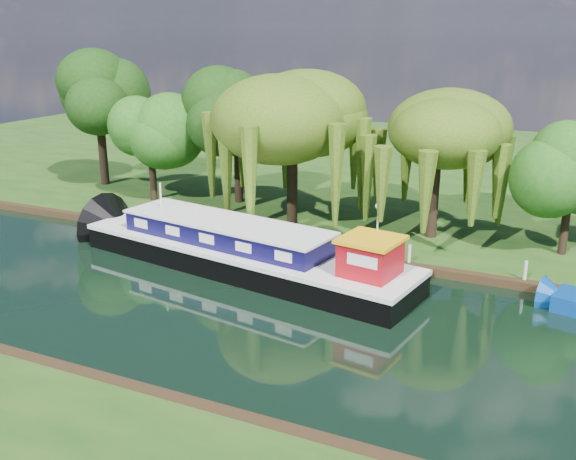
% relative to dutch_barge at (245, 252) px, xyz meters
% --- Properties ---
extents(ground, '(120.00, 120.00, 0.00)m').
position_rel_dutch_barge_xyz_m(ground, '(5.18, -4.65, -1.05)').
color(ground, black).
extents(far_bank, '(120.00, 52.00, 0.45)m').
position_rel_dutch_barge_xyz_m(far_bank, '(5.18, 29.35, -0.83)').
color(far_bank, '#173F11').
rests_on(far_bank, ground).
extents(dutch_barge, '(20.58, 7.68, 4.24)m').
position_rel_dutch_barge_xyz_m(dutch_barge, '(0.00, 0.00, 0.00)').
color(dutch_barge, black).
rests_on(dutch_barge, ground).
extents(red_dinghy, '(3.89, 3.18, 0.71)m').
position_rel_dutch_barge_xyz_m(red_dinghy, '(-7.88, 1.61, -1.05)').
color(red_dinghy, '#9D0B14').
rests_on(red_dinghy, ground).
extents(willow_left, '(7.77, 7.77, 9.31)m').
position_rel_dutch_barge_xyz_m(willow_left, '(-0.77, 7.93, 6.16)').
color(willow_left, black).
rests_on(willow_left, far_bank).
extents(willow_right, '(6.58, 6.58, 8.01)m').
position_rel_dutch_barge_xyz_m(willow_right, '(8.19, 8.81, 5.24)').
color(willow_right, black).
rests_on(willow_right, far_bank).
extents(tree_far_left, '(4.70, 4.70, 7.57)m').
position_rel_dutch_barge_xyz_m(tree_far_left, '(-12.51, 8.84, 4.59)').
color(tree_far_left, black).
rests_on(tree_far_left, far_bank).
extents(tree_far_back, '(5.74, 5.74, 9.66)m').
position_rel_dutch_barge_xyz_m(tree_far_back, '(-19.24, 11.37, 6.13)').
color(tree_far_back, black).
rests_on(tree_far_back, far_bank).
extents(tree_far_mid, '(5.42, 5.42, 8.87)m').
position_rel_dutch_barge_xyz_m(tree_far_mid, '(-6.51, 11.07, 5.51)').
color(tree_far_mid, black).
rests_on(tree_far_mid, far_bank).
extents(tree_far_right, '(3.93, 3.93, 6.44)m').
position_rel_dutch_barge_xyz_m(tree_far_right, '(15.68, 8.82, 3.84)').
color(tree_far_right, black).
rests_on(tree_far_right, far_bank).
extents(lamppost, '(0.36, 0.36, 2.56)m').
position_rel_dutch_barge_xyz_m(lamppost, '(5.68, 5.85, 1.37)').
color(lamppost, silver).
rests_on(lamppost, far_bank).
extents(mooring_posts, '(19.16, 0.16, 1.00)m').
position_rel_dutch_barge_xyz_m(mooring_posts, '(4.68, 3.75, -0.10)').
color(mooring_posts, silver).
rests_on(mooring_posts, far_bank).
extents(reeds_near, '(33.70, 1.50, 1.10)m').
position_rel_dutch_barge_xyz_m(reeds_near, '(12.06, -12.22, -0.50)').
color(reeds_near, '#1D5617').
rests_on(reeds_near, ground).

